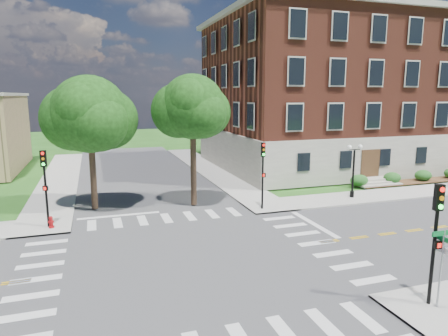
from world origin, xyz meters
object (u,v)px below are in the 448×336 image
object	(u,v)px
traffic_signal_ne	(263,167)
fire_hydrant	(51,222)
traffic_signal_nw	(45,179)
twin_lamp_west	(354,168)
traffic_signal_se	(436,229)
street_sign_pole	(443,253)

from	to	relation	value
traffic_signal_ne	fire_hydrant	bearing A→B (deg)	179.25
traffic_signal_ne	fire_hydrant	distance (m)	14.33
traffic_signal_nw	twin_lamp_west	world-z (taller)	traffic_signal_nw
twin_lamp_west	traffic_signal_nw	bearing A→B (deg)	-179.04
twin_lamp_west	fire_hydrant	size ratio (longest dim) A/B	5.64
traffic_signal_se	twin_lamp_west	distance (m)	16.81
traffic_signal_nw	traffic_signal_se	bearing A→B (deg)	-44.32
traffic_signal_ne	traffic_signal_nw	world-z (taller)	same
traffic_signal_se	fire_hydrant	size ratio (longest dim) A/B	6.40
traffic_signal_nw	street_sign_pole	world-z (taller)	traffic_signal_nw
traffic_signal_se	traffic_signal_ne	world-z (taller)	same
traffic_signal_se	fire_hydrant	xyz separation A→B (m)	(-14.92, 14.50, -2.72)
street_sign_pole	traffic_signal_se	bearing A→B (deg)	114.67
traffic_signal_se	traffic_signal_ne	xyz separation A→B (m)	(-0.86, 14.31, 0.00)
fire_hydrant	traffic_signal_nw	bearing A→B (deg)	125.78
traffic_signal_nw	twin_lamp_west	size ratio (longest dim) A/B	1.13
traffic_signal_ne	twin_lamp_west	distance (m)	8.24
traffic_signal_se	traffic_signal_nw	bearing A→B (deg)	135.68
twin_lamp_west	street_sign_pole	distance (m)	16.99
twin_lamp_west	fire_hydrant	bearing A→B (deg)	-178.41
twin_lamp_west	traffic_signal_se	bearing A→B (deg)	-115.84
traffic_signal_ne	twin_lamp_west	world-z (taller)	traffic_signal_ne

